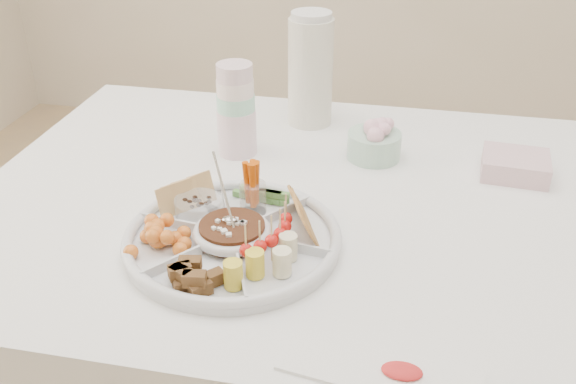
# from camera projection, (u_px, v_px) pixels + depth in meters

# --- Properties ---
(dining_table) EXTENTS (1.52, 1.02, 0.76)m
(dining_table) POSITION_uv_depth(u_px,v_px,m) (339.00, 342.00, 1.47)
(dining_table) COLOR white
(dining_table) RESTS_ON floor
(party_tray) EXTENTS (0.43, 0.43, 0.04)m
(party_tray) POSITION_uv_depth(u_px,v_px,m) (232.00, 235.00, 1.13)
(party_tray) COLOR white
(party_tray) RESTS_ON dining_table
(bean_dip) EXTENTS (0.13, 0.13, 0.04)m
(bean_dip) POSITION_uv_depth(u_px,v_px,m) (232.00, 232.00, 1.13)
(bean_dip) COLOR #411D11
(bean_dip) RESTS_ON party_tray
(tortillas) EXTENTS (0.12, 0.12, 0.06)m
(tortillas) POSITION_uv_depth(u_px,v_px,m) (304.00, 218.00, 1.14)
(tortillas) COLOR #935C33
(tortillas) RESTS_ON party_tray
(carrot_cucumber) EXTENTS (0.11, 0.11, 0.09)m
(carrot_cucumber) POSITION_uv_depth(u_px,v_px,m) (258.00, 181.00, 1.22)
(carrot_cucumber) COLOR #CD4E04
(carrot_cucumber) RESTS_ON party_tray
(pita_raisins) EXTENTS (0.14, 0.14, 0.07)m
(pita_raisins) POSITION_uv_depth(u_px,v_px,m) (190.00, 197.00, 1.21)
(pita_raisins) COLOR tan
(pita_raisins) RESTS_ON party_tray
(cherries) EXTENTS (0.13, 0.13, 0.05)m
(cherries) POSITION_uv_depth(u_px,v_px,m) (157.00, 237.00, 1.11)
(cherries) COLOR orange
(cherries) RESTS_ON party_tray
(granola_chunks) EXTENTS (0.11, 0.11, 0.04)m
(granola_chunks) POSITION_uv_depth(u_px,v_px,m) (200.00, 272.00, 1.02)
(granola_chunks) COLOR #4E3119
(granola_chunks) RESTS_ON party_tray
(banana_tomato) EXTENTS (0.11, 0.11, 0.08)m
(banana_tomato) POSITION_uv_depth(u_px,v_px,m) (280.00, 251.00, 1.03)
(banana_tomato) COLOR #DBC668
(banana_tomato) RESTS_ON party_tray
(cup_stack) EXTENTS (0.09, 0.09, 0.24)m
(cup_stack) POSITION_uv_depth(u_px,v_px,m) (236.00, 103.00, 1.41)
(cup_stack) COLOR silver
(cup_stack) RESTS_ON dining_table
(thermos) EXTENTS (0.14, 0.14, 0.28)m
(thermos) POSITION_uv_depth(u_px,v_px,m) (311.00, 68.00, 1.55)
(thermos) COLOR silver
(thermos) RESTS_ON dining_table
(flower_bowl) EXTENTS (0.14, 0.14, 0.09)m
(flower_bowl) POSITION_uv_depth(u_px,v_px,m) (374.00, 139.00, 1.42)
(flower_bowl) COLOR #B3E1CA
(flower_bowl) RESTS_ON dining_table
(napkin_stack) EXTENTS (0.15, 0.13, 0.05)m
(napkin_stack) POSITION_uv_depth(u_px,v_px,m) (515.00, 165.00, 1.36)
(napkin_stack) COLOR beige
(napkin_stack) RESTS_ON dining_table
(placemat) EXTENTS (0.29, 0.13, 0.01)m
(placemat) POSITION_uv_depth(u_px,v_px,m) (380.00, 371.00, 0.88)
(placemat) COLOR white
(placemat) RESTS_ON dining_table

